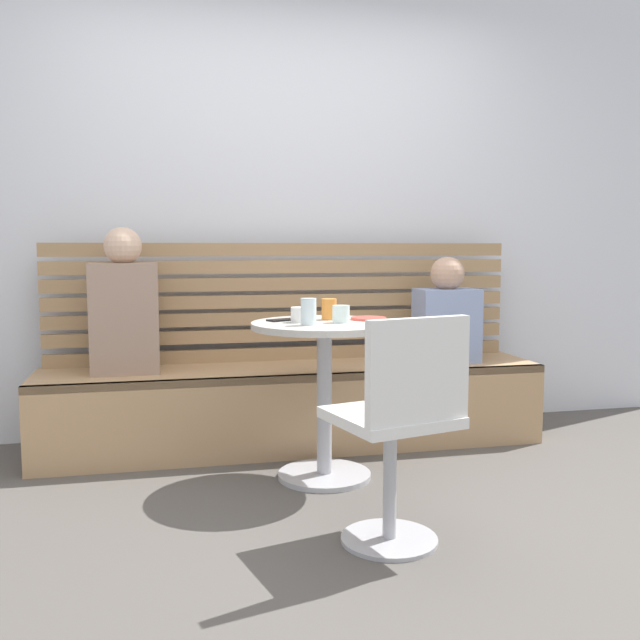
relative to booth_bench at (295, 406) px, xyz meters
The scene contains 14 objects.
ground 1.22m from the booth_bench, 90.00° to the right, with size 8.00×8.00×0.00m, color #514C47.
back_wall 1.31m from the booth_bench, 90.00° to the left, with size 5.20×0.10×2.90m, color silver.
booth_bench is the anchor object (origin of this frame).
booth_backrest 0.61m from the booth_bench, 90.00° to the left, with size 2.65×0.04×0.67m.
cafe_table 0.62m from the booth_bench, 85.88° to the right, with size 0.68×0.68×0.74m.
white_chair 1.38m from the booth_bench, 84.71° to the right, with size 0.49×0.49×0.85m.
person_adult 1.04m from the booth_bench, behind, with size 0.34×0.22×0.75m.
person_child_left 0.99m from the booth_bench, ahead, with size 0.34×0.22×0.59m.
cup_glass_short 0.81m from the booth_bench, 79.32° to the right, with size 0.08×0.08×0.08m, color silver.
cup_ceramic_white 0.76m from the booth_bench, 98.08° to the right, with size 0.08×0.08×0.07m, color white.
cup_glass_tall 0.87m from the booth_bench, 95.06° to the right, with size 0.07×0.07×0.12m, color silver.
cup_tumbler_orange 0.72m from the booth_bench, 78.70° to the right, with size 0.07×0.07×0.10m, color orange.
plate_small 0.76m from the booth_bench, 60.75° to the right, with size 0.17×0.17×0.01m, color #DB4C42.
phone_on_table 0.70m from the booth_bench, 107.68° to the right, with size 0.07×0.14×0.01m, color black.
Camera 1 is at (-0.69, -2.45, 1.09)m, focal length 38.94 mm.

